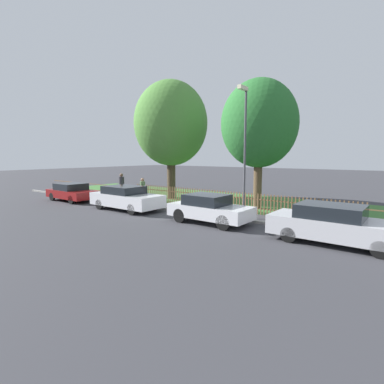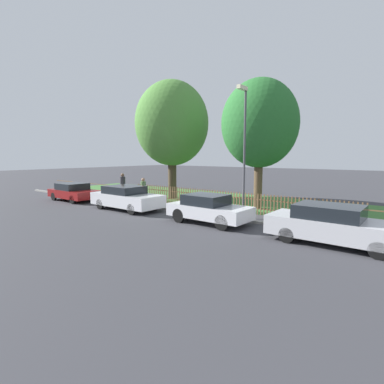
# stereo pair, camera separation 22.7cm
# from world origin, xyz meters

# --- Properties ---
(ground_plane) EXTENTS (120.00, 120.00, 0.00)m
(ground_plane) POSITION_xyz_m (0.00, 0.00, 0.00)
(ground_plane) COLOR #38383D
(kerb_stone) EXTENTS (36.81, 0.20, 0.12)m
(kerb_stone) POSITION_xyz_m (0.00, 0.10, 0.06)
(kerb_stone) COLOR gray
(kerb_stone) RESTS_ON ground
(grass_strip) EXTENTS (36.81, 7.17, 0.01)m
(grass_strip) POSITION_xyz_m (0.00, 5.67, 0.01)
(grass_strip) COLOR #3D7033
(grass_strip) RESTS_ON ground
(park_fence) EXTENTS (36.81, 0.05, 1.13)m
(park_fence) POSITION_xyz_m (-0.00, 2.09, 0.56)
(park_fence) COLOR brown
(park_fence) RESTS_ON ground
(parked_car_silver_hatchback) EXTENTS (3.96, 1.91, 1.22)m
(parked_car_silver_hatchback) POSITION_xyz_m (-10.35, -1.08, 0.63)
(parked_car_silver_hatchback) COLOR maroon
(parked_car_silver_hatchback) RESTS_ON ground
(parked_car_black_saloon) EXTENTS (4.55, 1.95, 1.38)m
(parked_car_black_saloon) POSITION_xyz_m (-4.64, -1.20, 0.71)
(parked_car_black_saloon) COLOR silver
(parked_car_black_saloon) RESTS_ON ground
(parked_car_navy_estate) EXTENTS (3.95, 1.85, 1.34)m
(parked_car_navy_estate) POSITION_xyz_m (1.13, -1.20, 0.69)
(parked_car_navy_estate) COLOR silver
(parked_car_navy_estate) RESTS_ON ground
(parked_car_red_compact) EXTENTS (4.63, 1.88, 1.41)m
(parked_car_red_compact) POSITION_xyz_m (6.57, -1.33, 0.71)
(parked_car_red_compact) COLOR #BCBCC1
(parked_car_red_compact) RESTS_ON ground
(covered_motorcycle) EXTENTS (1.99, 0.81, 0.99)m
(covered_motorcycle) POSITION_xyz_m (-0.72, 1.25, 0.61)
(covered_motorcycle) COLOR black
(covered_motorcycle) RESTS_ON ground
(tree_nearest_kerb) EXTENTS (5.31, 5.31, 8.52)m
(tree_nearest_kerb) POSITION_xyz_m (-5.71, 4.12, 5.43)
(tree_nearest_kerb) COLOR #473828
(tree_nearest_kerb) RESTS_ON ground
(tree_behind_motorcycle) EXTENTS (4.45, 4.45, 7.56)m
(tree_behind_motorcycle) POSITION_xyz_m (1.27, 3.84, 4.97)
(tree_behind_motorcycle) COLOR brown
(tree_behind_motorcycle) RESTS_ON ground
(pedestrian_near_fence) EXTENTS (0.46, 0.46, 1.68)m
(pedestrian_near_fence) POSITION_xyz_m (-5.52, 0.99, 0.95)
(pedestrian_near_fence) COLOR black
(pedestrian_near_fence) RESTS_ON ground
(pedestrian_by_lamp) EXTENTS (0.52, 0.52, 1.87)m
(pedestrian_by_lamp) POSITION_xyz_m (-8.17, 1.49, 1.06)
(pedestrian_by_lamp) COLOR #7F6B51
(pedestrian_by_lamp) RESTS_ON ground
(street_lamp) EXTENTS (0.20, 0.79, 6.40)m
(street_lamp) POSITION_xyz_m (1.94, 0.63, 3.96)
(street_lamp) COLOR #47474C
(street_lamp) RESTS_ON ground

